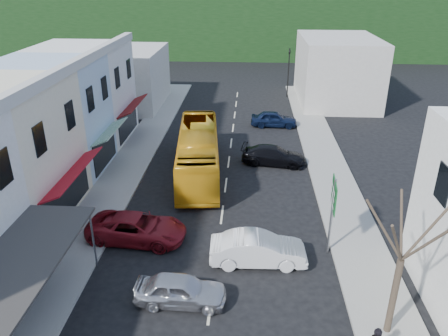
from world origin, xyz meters
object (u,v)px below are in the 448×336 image
car_red (137,229)px  direction_sign (331,217)px  car_white (258,251)px  pedestrian_left (68,226)px  car_silver (181,290)px  street_tree (401,260)px  traffic_signal (288,73)px  bus (198,153)px

car_red → direction_sign: (10.24, -0.51, 1.43)m
car_white → pedestrian_left: (-10.21, 1.26, 0.30)m
car_silver → street_tree: (8.67, -1.28, 2.93)m
car_white → pedestrian_left: size_ratio=2.59×
street_tree → traffic_signal: (-1.51, 36.43, -0.85)m
street_tree → direction_sign: bearing=105.5°
bus → car_white: bus is taller
car_silver → direction_sign: size_ratio=1.03×
street_tree → traffic_signal: bearing=92.4°
bus → car_white: (4.20, -10.51, -0.85)m
bus → car_silver: size_ratio=2.64×
street_tree → traffic_signal: street_tree is taller
car_silver → bus: bearing=4.7°
bus → traffic_signal: traffic_signal is taller
car_white → traffic_signal: traffic_signal is taller
bus → car_red: bus is taller
bus → direction_sign: (7.88, -9.36, 0.58)m
car_red → car_white: bearing=-98.7°
car_white → pedestrian_left: bearing=80.9°
direction_sign → bus: bearing=134.6°
car_red → pedestrian_left: size_ratio=2.71×
traffic_signal → bus: bearing=89.6°
bus → car_white: size_ratio=2.64×
car_red → car_silver: bearing=-141.5°
car_white → car_red: size_ratio=0.96×
car_white → street_tree: (5.22, -4.42, 2.93)m
bus → car_silver: 13.70m
car_white → direction_sign: size_ratio=1.03×
direction_sign → pedestrian_left: bearing=-176.0°
car_silver → direction_sign: (7.13, 4.29, 1.43)m
bus → car_red: size_ratio=2.52×
car_white → car_red: 6.77m
car_red → street_tree: street_tree is taller
bus → pedestrian_left: 11.04m
pedestrian_left → traffic_signal: bearing=-28.8°
street_tree → pedestrian_left: bearing=159.8°
bus → car_white: bearing=-73.9°
direction_sign → traffic_signal: traffic_signal is taller
car_silver → direction_sign: direction_sign is taller
car_silver → direction_sign: 8.44m
bus → direction_sign: bearing=-55.6°
car_white → traffic_signal: 32.30m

